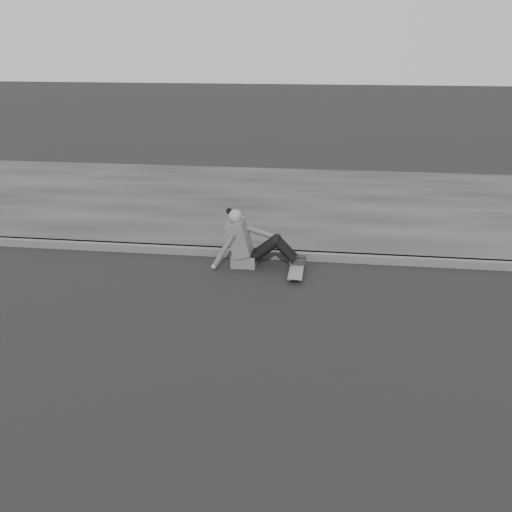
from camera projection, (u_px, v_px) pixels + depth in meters
The scene contains 5 objects.
ground at pixel (349, 345), 6.31m from camera, with size 80.00×80.00×0.00m, color black.
curb at pixel (346, 258), 8.68m from camera, with size 24.00×0.16×0.12m, color #515151.
sidewalk at pixel (345, 205), 11.47m from camera, with size 24.00×6.00×0.12m, color #333333.
skateboard at pixel (296, 270), 8.19m from camera, with size 0.20×0.78×0.09m.
seated_woman at pixel (248, 243), 8.41m from camera, with size 1.38×0.46×0.88m.
Camera 1 is at (-0.28, -5.63, 3.16)m, focal length 40.00 mm.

